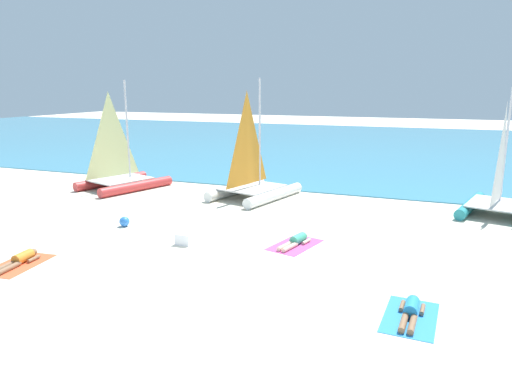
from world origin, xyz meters
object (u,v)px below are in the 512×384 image
at_px(towel_left, 19,264).
at_px(sailboat_teal, 498,197).
at_px(sailboat_red, 121,173).
at_px(sunbather_right, 411,311).
at_px(cooler_box, 184,239).
at_px(sailboat_white, 253,181).
at_px(towel_middle, 295,245).
at_px(sunbather_left, 20,260).
at_px(sunbather_middle, 296,241).
at_px(towel_right, 410,317).
at_px(beach_ball, 124,222).

bearing_deg(towel_left, sailboat_teal, 39.19).
distance_m(sailboat_red, sunbather_right, 16.72).
bearing_deg(towel_left, sunbather_right, 4.23).
bearing_deg(sunbather_right, cooler_box, 163.91).
xyz_separation_m(sailboat_white, towel_left, (-3.20, -10.12, -0.79)).
bearing_deg(sailboat_white, towel_middle, -42.80).
relative_size(sailboat_teal, towel_left, 2.61).
bearing_deg(sunbather_left, towel_middle, 26.55).
bearing_deg(sailboat_red, sunbather_middle, -7.09).
bearing_deg(towel_right, beach_ball, 160.80).
bearing_deg(towel_middle, sailboat_teal, 44.81).
distance_m(towel_left, towel_middle, 8.17).
height_order(towel_middle, beach_ball, beach_ball).
xyz_separation_m(sailboat_red, beach_ball, (4.11, -5.38, -0.60)).
relative_size(towel_middle, sunbather_right, 1.21).
bearing_deg(sailboat_teal, beach_ball, -138.13).
height_order(sailboat_red, sunbather_right, sailboat_red).
bearing_deg(sailboat_red, sunbather_left, -50.53).
xyz_separation_m(sailboat_teal, sailboat_red, (-16.86, -1.21, 0.05)).
bearing_deg(sunbather_left, sailboat_teal, 32.99).
xyz_separation_m(sailboat_red, towel_middle, (10.46, -5.15, -0.78)).
xyz_separation_m(sunbather_middle, towel_right, (3.71, -3.80, -0.13)).
bearing_deg(towel_right, towel_middle, 134.93).
distance_m(towel_left, sunbather_middle, 8.22).
height_order(sailboat_white, towel_right, sailboat_white).
distance_m(sunbather_middle, beach_ball, 6.37).
xyz_separation_m(towel_left, beach_ball, (0.51, 4.22, 0.18)).
height_order(sailboat_teal, towel_right, sailboat_teal).
height_order(sailboat_red, towel_middle, sailboat_red).
distance_m(sailboat_red, sunbather_middle, 11.66).
distance_m(sunbather_middle, sunbather_right, 5.26).
height_order(sailboat_white, sunbather_left, sailboat_white).
xyz_separation_m(sunbather_left, sunbather_middle, (6.88, 4.45, 0.00)).
bearing_deg(towel_middle, sailboat_red, 153.78).
bearing_deg(sunbather_left, cooler_box, 36.06).
bearing_deg(sailboat_teal, sunbather_left, -126.44).
relative_size(towel_left, cooler_box, 3.80).
xyz_separation_m(towel_left, towel_middle, (6.86, 4.45, 0.00)).
distance_m(sailboat_teal, sunbather_right, 10.40).
bearing_deg(cooler_box, sailboat_teal, 37.82).
height_order(sailboat_teal, towel_left, sailboat_teal).
relative_size(towel_middle, sunbather_middle, 1.22).
bearing_deg(towel_middle, towel_left, -147.02).
relative_size(sailboat_red, towel_right, 2.78).
relative_size(sailboat_white, cooler_box, 10.69).
relative_size(sailboat_white, beach_ball, 14.68).
xyz_separation_m(sunbather_right, cooler_box, (-7.07, 2.47, 0.05)).
height_order(towel_middle, cooler_box, cooler_box).
bearing_deg(beach_ball, towel_left, -96.83).
distance_m(sunbather_left, beach_ball, 4.19).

